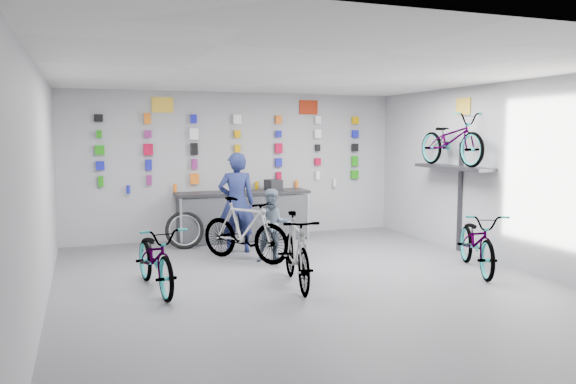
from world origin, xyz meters
name	(u,v)px	position (x,y,z in m)	size (l,w,h in m)	color
floor	(309,284)	(0.00, 0.00, 0.00)	(8.00, 8.00, 0.00)	#55565B
ceiling	(310,73)	(0.00, 0.00, 3.00)	(8.00, 8.00, 0.00)	white
wall_back	(237,165)	(0.00, 4.00, 1.50)	(7.00, 7.00, 0.00)	#B2B2B5
wall_front	(513,223)	(0.00, -4.00, 1.50)	(7.00, 7.00, 0.00)	#B2B2B5
wall_left	(40,189)	(-3.50, 0.00, 1.50)	(8.00, 8.00, 0.00)	#B2B2B5
wall_right	(509,174)	(3.50, 0.00, 1.50)	(8.00, 8.00, 0.00)	#B2B2B5
counter	(243,217)	(0.00, 3.54, 0.49)	(2.70, 0.66, 1.00)	black
merch_wall	(236,151)	(-0.02, 3.93, 1.80)	(5.57, 0.08, 1.56)	#1D940F
wall_bracket	(454,172)	(3.33, 1.20, 1.46)	(0.39, 1.90, 2.00)	#333338
sign_left	(162,105)	(-1.50, 3.98, 2.72)	(0.42, 0.02, 0.30)	yellow
sign_right	(309,107)	(1.60, 3.98, 2.72)	(0.42, 0.02, 0.30)	#B42C11
sign_side	(463,106)	(3.48, 1.20, 2.65)	(0.02, 0.40, 0.30)	yellow
bike_left	(156,257)	(-2.11, 0.43, 0.46)	(0.62, 1.77, 0.93)	gray
bike_center	(296,251)	(-0.22, -0.06, 0.52)	(0.49, 1.73, 1.04)	gray
bike_right	(477,241)	(2.76, -0.21, 0.48)	(0.64, 1.83, 0.96)	gray
bike_service	(245,229)	(-0.47, 1.75, 0.54)	(0.51, 1.80, 1.08)	gray
bike_wall	(451,139)	(3.25, 1.20, 2.05)	(0.63, 1.80, 0.95)	gray
clerk	(237,203)	(-0.41, 2.49, 0.91)	(0.67, 0.44, 1.82)	#181F4B
customer	(273,225)	(-0.02, 1.57, 0.62)	(0.60, 0.47, 1.23)	slate
spare_wheel	(185,230)	(-1.25, 3.17, 0.34)	(0.76, 0.38, 0.71)	black
register	(273,185)	(0.65, 3.55, 1.11)	(0.28, 0.30, 0.22)	black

